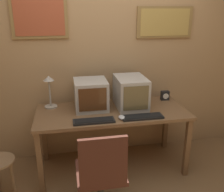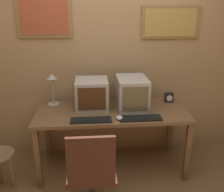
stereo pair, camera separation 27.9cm
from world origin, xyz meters
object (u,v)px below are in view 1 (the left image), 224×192
(keyboard_side, at_px, (142,117))
(desk_lamp, at_px, (49,87))
(office_chair, at_px, (101,182))
(monitor_left, at_px, (91,94))
(monitor_right, at_px, (131,92))
(keyboard_main, at_px, (94,121))
(mouse_near_keyboard, at_px, (122,117))
(desk_clock, at_px, (165,96))

(keyboard_side, distance_m, desk_lamp, 1.12)
(office_chair, bearing_deg, monitor_left, 88.83)
(monitor_right, height_order, keyboard_main, monitor_right)
(mouse_near_keyboard, bearing_deg, keyboard_side, -3.31)
(office_chair, bearing_deg, mouse_near_keyboard, 60.08)
(keyboard_side, height_order, desk_lamp, desk_lamp)
(monitor_left, height_order, desk_clock, monitor_left)
(monitor_right, bearing_deg, office_chair, -119.28)
(monitor_left, xyz_separation_m, keyboard_main, (-0.01, -0.39, -0.16))
(monitor_left, bearing_deg, desk_lamp, 165.87)
(monitor_left, xyz_separation_m, desk_clock, (0.96, 0.10, -0.11))
(desk_clock, relative_size, office_chair, 0.13)
(mouse_near_keyboard, xyz_separation_m, desk_lamp, (-0.75, 0.49, 0.23))
(monitor_right, relative_size, office_chair, 0.52)
(keyboard_side, xyz_separation_m, desk_clock, (0.45, 0.48, 0.05))
(monitor_left, height_order, keyboard_side, monitor_left)
(keyboard_main, distance_m, desk_clock, 1.08)
(monitor_left, bearing_deg, mouse_near_keyboard, -52.32)
(keyboard_main, relative_size, desk_clock, 3.61)
(office_chair, bearing_deg, keyboard_side, 44.31)
(keyboard_main, bearing_deg, monitor_left, 87.90)
(monitor_left, distance_m, keyboard_side, 0.65)
(monitor_right, bearing_deg, keyboard_main, -143.56)
(monitor_right, relative_size, keyboard_side, 1.06)
(monitor_left, distance_m, desk_clock, 0.97)
(keyboard_side, relative_size, mouse_near_keyboard, 4.44)
(keyboard_side, distance_m, mouse_near_keyboard, 0.22)
(monitor_left, xyz_separation_m, monitor_right, (0.47, -0.03, 0.01))
(monitor_right, height_order, mouse_near_keyboard, monitor_right)
(keyboard_main, xyz_separation_m, office_chair, (-0.00, -0.51, -0.36))
(mouse_near_keyboard, relative_size, office_chair, 0.11)
(desk_clock, height_order, desk_lamp, desk_lamp)
(monitor_left, height_order, mouse_near_keyboard, monitor_left)
(keyboard_side, bearing_deg, monitor_left, 143.08)
(desk_lamp, distance_m, office_chair, 1.26)
(keyboard_side, distance_m, desk_clock, 0.66)
(mouse_near_keyboard, distance_m, desk_clock, 0.82)
(keyboard_main, bearing_deg, desk_clock, 26.53)
(keyboard_main, bearing_deg, monitor_right, 36.44)
(keyboard_main, relative_size, keyboard_side, 0.96)
(keyboard_main, height_order, desk_lamp, desk_lamp)
(monitor_left, height_order, office_chair, monitor_left)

